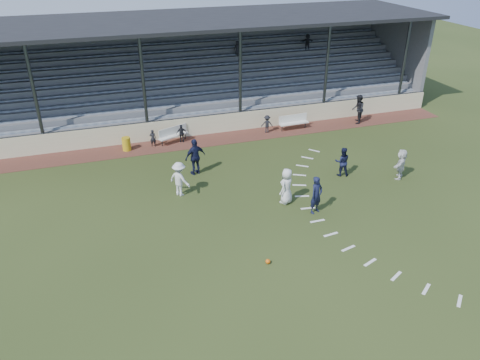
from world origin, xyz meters
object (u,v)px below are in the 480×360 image
Objects in this scene: football at (268,261)px; player_navy_lead at (316,195)px; bench_right at (293,121)px; player_white_lead at (287,186)px; trash_bin at (126,144)px; bench_left at (173,133)px; official at (358,109)px.

player_navy_lead is (3.45, 2.89, 0.81)m from football.
player_white_lead reaches higher than bench_right.
bench_left is at bearing 7.85° from trash_bin.
official is at bearing 27.64° from player_navy_lead.
player_navy_lead reaches higher than bench_left.
trash_bin is at bearing 177.56° from bench_right.
player_white_lead is 12.02m from official.
football is 4.90m from player_white_lead.
bench_right is 14.38m from football.
bench_left is 1.10× the size of player_navy_lead.
bench_left is at bearing 174.82° from bench_right.
player_navy_lead is (0.94, -1.24, 0.02)m from player_white_lead.
bench_left is 13.12m from football.
football is 0.10× the size of official.
player_navy_lead is (4.67, -10.16, 0.32)m from bench_left.
trash_bin is (-10.77, -0.07, -0.17)m from bench_right.
football is at bearing 20.64° from player_white_lead.
football is 16.76m from official.
trash_bin is 15.34m from official.
bench_left is 10.19× the size of football.
player_navy_lead is 12.29m from official.
player_white_lead is at bearing -52.23° from trash_bin.
official is at bearing -6.89° from bench_right.
official is (11.23, 12.41, 0.90)m from football.
official is at bearing -174.54° from player_white_lead.
player_white_lead is 0.91× the size of official.
trash_bin is (-2.88, -0.40, -0.17)m from bench_left.
player_white_lead is at bearing -90.80° from bench_left.
official is at bearing -0.94° from trash_bin.
bench_left reaches higher than trash_bin.
player_white_lead is 1.56m from player_navy_lead.
player_white_lead is (-4.16, -8.60, 0.30)m from bench_right.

